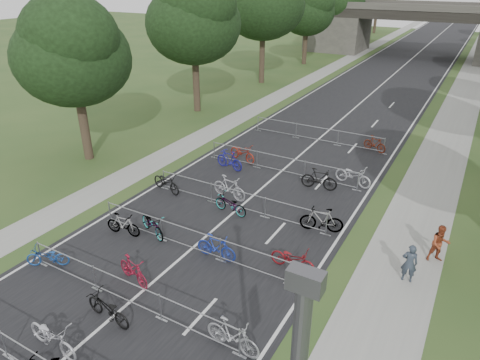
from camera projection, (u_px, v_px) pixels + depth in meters
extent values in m
cube|color=black|center=(391.00, 76.00, 48.66)|extent=(11.00, 140.00, 0.01)
cube|color=gray|center=(469.00, 85.00, 45.08)|extent=(3.00, 140.00, 0.01)
cube|color=gray|center=(328.00, 70.00, 52.01)|extent=(2.00, 140.00, 0.01)
cube|color=silver|center=(391.00, 76.00, 48.66)|extent=(0.12, 140.00, 0.00)
cube|color=#413F3A|center=(338.00, 33.00, 64.41)|extent=(8.00, 8.00, 5.00)
cube|color=black|center=(422.00, 14.00, 57.91)|extent=(30.00, 8.00, 1.20)
cube|color=#413F3A|center=(419.00, 8.00, 54.51)|extent=(30.00, 0.40, 0.90)
cube|color=#413F3A|center=(428.00, 4.00, 60.44)|extent=(30.00, 0.40, 0.90)
cube|color=#4C4C51|center=(306.00, 280.00, 3.95)|extent=(0.35, 0.18, 0.22)
cylinder|color=#33261C|center=(84.00, 127.00, 26.35)|extent=(0.56, 0.56, 4.20)
ellipsoid|color=black|center=(73.00, 58.00, 24.55)|extent=(6.72, 6.72, 5.51)
sphere|color=black|center=(69.00, 36.00, 23.30)|extent=(5.38, 5.38, 5.38)
sphere|color=black|center=(76.00, 71.00, 25.53)|extent=(4.37, 4.37, 4.37)
cylinder|color=#33261C|center=(196.00, 83.00, 35.60)|extent=(0.56, 0.56, 4.72)
ellipsoid|color=black|center=(194.00, 24.00, 33.57)|extent=(7.56, 7.56, 6.20)
sphere|color=black|center=(195.00, 4.00, 32.25)|extent=(6.05, 6.05, 6.05)
sphere|color=black|center=(193.00, 36.00, 34.60)|extent=(4.91, 4.91, 4.91)
cylinder|color=#33261C|center=(262.00, 57.00, 44.85)|extent=(0.56, 0.56, 5.25)
ellipsoid|color=black|center=(263.00, 5.00, 42.60)|extent=(8.40, 8.40, 6.89)
sphere|color=black|center=(261.00, 15.00, 43.67)|extent=(5.46, 5.46, 5.46)
cylinder|color=#33261C|center=(305.00, 47.00, 54.44)|extent=(0.56, 0.56, 4.20)
ellipsoid|color=black|center=(307.00, 13.00, 52.64)|extent=(6.72, 6.72, 5.51)
sphere|color=black|center=(311.00, 1.00, 51.39)|extent=(5.38, 5.38, 5.38)
sphere|color=black|center=(304.00, 19.00, 53.62)|extent=(4.37, 4.37, 4.37)
cylinder|color=#33261C|center=(335.00, 34.00, 63.69)|extent=(0.56, 0.56, 4.72)
ellipsoid|color=black|center=(339.00, 1.00, 61.66)|extent=(7.56, 7.56, 6.20)
sphere|color=black|center=(336.00, 7.00, 62.69)|extent=(4.91, 4.91, 4.91)
cylinder|color=#33261C|center=(358.00, 25.00, 72.94)|extent=(0.56, 0.56, 5.25)
cylinder|color=#33261C|center=(375.00, 22.00, 82.53)|extent=(0.56, 0.56, 4.20)
sphere|color=black|center=(376.00, 3.00, 81.71)|extent=(4.37, 4.37, 4.37)
cylinder|color=#9C9EA3|center=(34.00, 353.00, 11.99)|extent=(9.20, 0.04, 0.04)
cylinder|color=#9C9EA3|center=(4.00, 345.00, 12.90)|extent=(0.05, 0.05, 1.10)
cube|color=#9C9EA3|center=(8.00, 357.00, 13.13)|extent=(0.50, 0.08, 0.03)
cylinder|color=#9C9EA3|center=(124.00, 281.00, 14.80)|extent=(9.20, 0.04, 0.04)
cylinder|color=#9C9EA3|center=(127.00, 300.00, 15.18)|extent=(9.20, 0.04, 0.04)
cylinder|color=#9C9EA3|center=(40.00, 253.00, 17.08)|extent=(0.05, 0.05, 1.10)
cube|color=#9C9EA3|center=(43.00, 264.00, 17.31)|extent=(0.50, 0.08, 0.03)
cylinder|color=#9C9EA3|center=(95.00, 278.00, 15.71)|extent=(0.05, 0.05, 1.10)
cube|color=#9C9EA3|center=(97.00, 289.00, 15.94)|extent=(0.50, 0.08, 0.03)
cylinder|color=#9C9EA3|center=(160.00, 307.00, 14.33)|extent=(0.05, 0.05, 1.10)
cube|color=#9C9EA3|center=(162.00, 319.00, 14.57)|extent=(0.50, 0.08, 0.03)
cylinder|color=#9C9EA3|center=(239.00, 343.00, 12.96)|extent=(0.05, 0.05, 1.10)
cube|color=#9C9EA3|center=(239.00, 355.00, 13.20)|extent=(0.50, 0.08, 0.03)
cylinder|color=#9C9EA3|center=(189.00, 229.00, 17.77)|extent=(9.20, 0.04, 0.04)
cylinder|color=#9C9EA3|center=(190.00, 247.00, 18.15)|extent=(9.20, 0.04, 0.04)
cylinder|color=#9C9EA3|center=(110.00, 212.00, 20.04)|extent=(0.05, 0.05, 1.10)
cube|color=#9C9EA3|center=(111.00, 222.00, 20.27)|extent=(0.50, 0.08, 0.03)
cylinder|color=#9C9EA3|center=(161.00, 229.00, 18.67)|extent=(0.05, 0.05, 1.10)
cube|color=#9C9EA3|center=(162.00, 240.00, 18.90)|extent=(0.50, 0.08, 0.03)
cylinder|color=#9C9EA3|center=(220.00, 250.00, 17.30)|extent=(0.05, 0.05, 1.10)
cube|color=#9C9EA3|center=(221.00, 261.00, 17.53)|extent=(0.50, 0.08, 0.03)
cylinder|color=#9C9EA3|center=(290.00, 274.00, 15.93)|extent=(0.05, 0.05, 1.10)
cube|color=#9C9EA3|center=(289.00, 285.00, 16.16)|extent=(0.50, 0.08, 0.03)
cylinder|color=#9C9EA3|center=(237.00, 191.00, 20.89)|extent=(9.20, 0.04, 0.04)
cylinder|color=#9C9EA3|center=(237.00, 206.00, 21.27)|extent=(9.20, 0.04, 0.04)
cylinder|color=#9C9EA3|center=(164.00, 180.00, 23.16)|extent=(0.05, 0.05, 1.10)
cube|color=#9C9EA3|center=(165.00, 188.00, 23.40)|extent=(0.50, 0.08, 0.03)
cylinder|color=#9C9EA3|center=(211.00, 193.00, 21.79)|extent=(0.05, 0.05, 1.10)
cube|color=#9C9EA3|center=(212.00, 202.00, 22.03)|extent=(0.50, 0.08, 0.03)
cylinder|color=#9C9EA3|center=(265.00, 207.00, 20.42)|extent=(0.05, 0.05, 1.10)
cube|color=#9C9EA3|center=(265.00, 217.00, 20.66)|extent=(0.50, 0.08, 0.03)
cylinder|color=#9C9EA3|center=(326.00, 224.00, 19.05)|extent=(0.05, 0.05, 1.10)
cube|color=#9C9EA3|center=(325.00, 234.00, 19.29)|extent=(0.50, 0.08, 0.03)
cylinder|color=#9C9EA3|center=(280.00, 156.00, 24.79)|extent=(9.20, 0.04, 0.04)
cylinder|color=#9C9EA3|center=(280.00, 170.00, 25.17)|extent=(9.20, 0.04, 0.04)
cylinder|color=#9C9EA3|center=(214.00, 150.00, 27.06)|extent=(0.05, 0.05, 1.10)
cube|color=#9C9EA3|center=(214.00, 158.00, 27.30)|extent=(0.50, 0.08, 0.03)
cylinder|color=#9C9EA3|center=(257.00, 159.00, 25.69)|extent=(0.05, 0.05, 1.10)
cube|color=#9C9EA3|center=(257.00, 167.00, 25.93)|extent=(0.50, 0.08, 0.03)
cylinder|color=#9C9EA3|center=(305.00, 170.00, 24.32)|extent=(0.05, 0.05, 1.10)
cube|color=#9C9EA3|center=(304.00, 178.00, 24.56)|extent=(0.50, 0.08, 0.03)
cylinder|color=#9C9EA3|center=(358.00, 182.00, 22.95)|extent=(0.05, 0.05, 1.10)
cube|color=#9C9EA3|center=(357.00, 190.00, 23.19)|extent=(0.50, 0.08, 0.03)
cylinder|color=#9C9EA3|center=(317.00, 127.00, 29.47)|extent=(9.20, 0.04, 0.04)
cylinder|color=#9C9EA3|center=(316.00, 139.00, 29.85)|extent=(9.20, 0.04, 0.04)
cylinder|color=#9C9EA3|center=(258.00, 124.00, 31.75)|extent=(0.05, 0.05, 1.10)
cube|color=#9C9EA3|center=(258.00, 130.00, 31.98)|extent=(0.50, 0.08, 0.03)
cylinder|color=#9C9EA3|center=(296.00, 130.00, 30.38)|extent=(0.05, 0.05, 1.10)
cube|color=#9C9EA3|center=(296.00, 138.00, 30.61)|extent=(0.50, 0.08, 0.03)
cylinder|color=#9C9EA3|center=(338.00, 138.00, 29.01)|extent=(0.05, 0.05, 1.10)
cube|color=#9C9EA3|center=(337.00, 145.00, 29.24)|extent=(0.50, 0.08, 0.03)
cylinder|color=#9C9EA3|center=(384.00, 146.00, 27.63)|extent=(0.05, 0.05, 1.10)
cube|color=#9C9EA3|center=(383.00, 154.00, 27.87)|extent=(0.50, 0.08, 0.03)
imported|color=#B0B0B8|center=(52.00, 337.00, 13.15)|extent=(2.20, 0.86, 1.14)
imported|color=#1C4A9B|center=(47.00, 257.00, 17.05)|extent=(1.77, 1.40, 0.90)
imported|color=maroon|center=(133.00, 270.00, 16.10)|extent=(1.90, 0.97, 1.10)
imported|color=black|center=(107.00, 309.00, 14.30)|extent=(2.04, 0.86, 1.05)
imported|color=#999BA1|center=(233.00, 336.00, 13.16)|extent=(1.96, 0.64, 1.16)
imported|color=#9C9EA3|center=(123.00, 225.00, 19.08)|extent=(1.79, 0.72, 1.04)
imported|color=#9C9EA3|center=(152.00, 225.00, 19.10)|extent=(2.09, 1.41, 1.04)
imported|color=#1C339F|center=(216.00, 247.00, 17.48)|extent=(1.84, 0.58, 1.10)
imported|color=maroon|center=(293.00, 259.00, 16.84)|extent=(1.91, 0.71, 1.00)
imported|color=black|center=(166.00, 182.00, 22.90)|extent=(2.19, 1.19, 1.09)
imported|color=#9F9FA7|center=(229.00, 188.00, 22.15)|extent=(2.12, 0.85, 1.24)
imported|color=#9C9EA3|center=(230.00, 204.00, 20.79)|extent=(1.96, 0.90, 0.99)
imported|color=#9C9EA3|center=(322.00, 220.00, 19.32)|extent=(2.05, 1.09, 1.18)
imported|color=navy|center=(229.00, 160.00, 25.50)|extent=(2.02, 0.89, 1.17)
imported|color=maroon|center=(242.00, 153.00, 26.62)|extent=(2.23, 1.34, 1.11)
imported|color=black|center=(319.00, 179.00, 23.12)|extent=(2.04, 0.81, 1.19)
imported|color=#BABAC3|center=(353.00, 175.00, 23.61)|extent=(2.27, 1.20, 1.13)
imported|color=maroon|center=(375.00, 144.00, 28.11)|extent=(1.74, 1.05, 1.01)
imported|color=#2C3542|center=(409.00, 263.00, 16.09)|extent=(0.64, 0.47, 1.60)
imported|color=brown|center=(440.00, 244.00, 17.21)|extent=(0.99, 0.92, 1.63)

